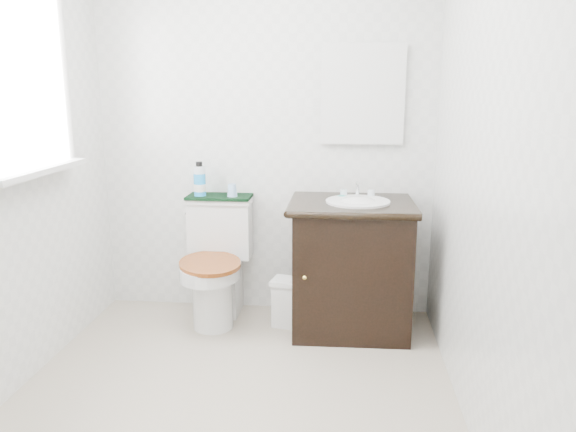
% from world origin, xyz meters
% --- Properties ---
extents(floor, '(2.40, 2.40, 0.00)m').
position_xyz_m(floor, '(0.00, 0.00, 0.00)').
color(floor, '#A49984').
rests_on(floor, ground).
extents(wall_back, '(2.40, 0.00, 2.40)m').
position_xyz_m(wall_back, '(0.00, 1.20, 1.20)').
color(wall_back, silver).
rests_on(wall_back, ground).
extents(wall_front, '(2.40, 0.00, 2.40)m').
position_xyz_m(wall_front, '(0.00, -1.20, 1.20)').
color(wall_front, silver).
rests_on(wall_front, ground).
extents(wall_right, '(0.00, 2.40, 2.40)m').
position_xyz_m(wall_right, '(1.10, 0.00, 1.20)').
color(wall_right, silver).
rests_on(wall_right, ground).
extents(window, '(0.02, 0.70, 0.90)m').
position_xyz_m(window, '(-1.07, 0.25, 1.55)').
color(window, white).
rests_on(window, wall_left).
extents(mirror, '(0.50, 0.02, 0.60)m').
position_xyz_m(mirror, '(0.63, 1.18, 1.45)').
color(mirror, silver).
rests_on(mirror, wall_back).
extents(toilet, '(0.48, 0.67, 0.79)m').
position_xyz_m(toilet, '(-0.29, 0.97, 0.35)').
color(toilet, silver).
rests_on(toilet, floor).
extents(vanity, '(0.75, 0.65, 0.92)m').
position_xyz_m(vanity, '(0.58, 0.90, 0.43)').
color(vanity, black).
rests_on(vanity, floor).
extents(trash_bin, '(0.24, 0.21, 0.31)m').
position_xyz_m(trash_bin, '(0.19, 0.90, 0.16)').
color(trash_bin, silver).
rests_on(trash_bin, floor).
extents(towel, '(0.42, 0.22, 0.02)m').
position_xyz_m(towel, '(-0.29, 1.09, 0.80)').
color(towel, black).
rests_on(towel, toilet).
extents(mouthwash_bottle, '(0.08, 0.08, 0.22)m').
position_xyz_m(mouthwash_bottle, '(-0.41, 1.07, 0.91)').
color(mouthwash_bottle, '#1986D6').
rests_on(mouthwash_bottle, towel).
extents(cup, '(0.07, 0.07, 0.08)m').
position_xyz_m(cup, '(-0.20, 1.06, 0.85)').
color(cup, '#81A8D3').
rests_on(cup, towel).
extents(soap_bar, '(0.07, 0.04, 0.02)m').
position_xyz_m(soap_bar, '(0.51, 1.01, 0.83)').
color(soap_bar, '#1A8176').
rests_on(soap_bar, vanity).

